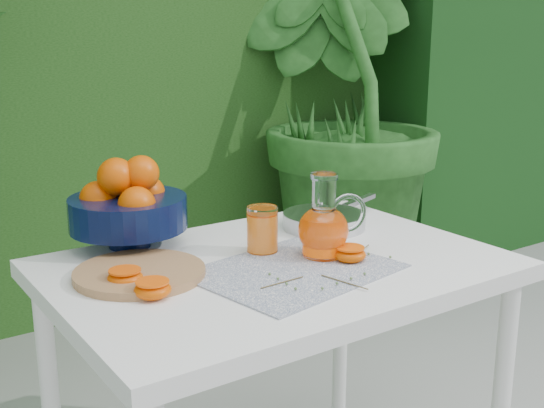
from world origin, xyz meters
TOP-DOWN VIEW (x-y plane):
  - hedge_backdrop at (0.06, 2.06)m, footprint 8.00×1.65m
  - potted_plant_right at (1.12, 1.29)m, footprint 2.25×2.25m
  - white_table at (-0.10, -0.01)m, footprint 1.00×0.70m
  - placemat at (-0.10, -0.08)m, footprint 0.47×0.39m
  - cutting_board at (-0.40, 0.07)m, footprint 0.30×0.30m
  - fruit_bowl at (-0.33, 0.29)m, footprint 0.30×0.30m
  - juice_pitcher at (0.01, -0.04)m, footprint 0.18×0.14m
  - juice_tumbler at (-0.09, 0.07)m, footprint 0.08×0.08m
  - saute_pan at (0.16, 0.15)m, footprint 0.40×0.28m
  - orange_halves at (-0.28, -0.03)m, footprint 0.55×0.22m
  - thyme_sprigs at (-0.05, -0.14)m, footprint 0.37×0.26m

SIDE VIEW (x-z plane):
  - white_table at x=-0.10m, z-range 0.29..1.04m
  - placemat at x=-0.10m, z-range 0.75..0.75m
  - thyme_sprigs at x=-0.05m, z-range 0.75..0.76m
  - cutting_board at x=-0.40m, z-range 0.75..0.77m
  - orange_halves at x=-0.28m, z-range 0.75..0.79m
  - saute_pan at x=0.16m, z-range 0.75..0.79m
  - juice_tumbler at x=-0.09m, z-range 0.75..0.86m
  - juice_pitcher at x=0.01m, z-range 0.72..0.92m
  - fruit_bowl at x=-0.33m, z-range 0.74..0.96m
  - potted_plant_right at x=1.12m, z-range 0.00..1.85m
  - hedge_backdrop at x=0.06m, z-range -0.06..2.44m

